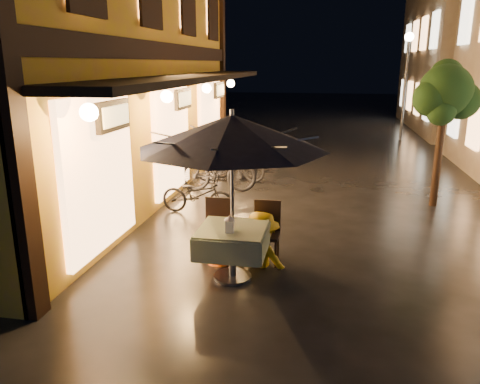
% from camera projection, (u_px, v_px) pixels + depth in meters
% --- Properties ---
extents(ground, '(90.00, 90.00, 0.00)m').
position_uv_depth(ground, '(319.00, 289.00, 6.56)').
color(ground, black).
rests_on(ground, ground).
extents(west_building, '(5.90, 11.40, 7.40)m').
position_uv_depth(west_building, '(70.00, 33.00, 10.37)').
color(west_building, yellow).
rests_on(west_building, ground).
extents(street_tree, '(1.43, 1.20, 3.15)m').
position_uv_depth(street_tree, '(446.00, 95.00, 9.77)').
color(street_tree, black).
rests_on(street_tree, ground).
extents(streetlamp_far, '(0.36, 0.36, 4.23)m').
position_uv_depth(streetlamp_far, '(407.00, 67.00, 18.52)').
color(streetlamp_far, '#59595E').
rests_on(streetlamp_far, ground).
extents(cafe_table, '(0.99, 0.99, 0.78)m').
position_uv_depth(cafe_table, '(232.00, 240.00, 6.74)').
color(cafe_table, '#59595E').
rests_on(cafe_table, ground).
extents(patio_umbrella, '(2.67, 2.67, 2.46)m').
position_uv_depth(patio_umbrella, '(232.00, 133.00, 6.32)').
color(patio_umbrella, '#59595E').
rests_on(patio_umbrella, ground).
extents(cafe_chair_left, '(0.42, 0.42, 0.97)m').
position_uv_depth(cafe_chair_left, '(217.00, 225.00, 7.52)').
color(cafe_chair_left, black).
rests_on(cafe_chair_left, ground).
extents(cafe_chair_right, '(0.42, 0.42, 0.97)m').
position_uv_depth(cafe_chair_right, '(266.00, 228.00, 7.38)').
color(cafe_chair_right, black).
rests_on(cafe_chair_right, ground).
extents(table_lantern, '(0.16, 0.16, 0.25)m').
position_uv_depth(table_lantern, '(230.00, 223.00, 6.48)').
color(table_lantern, white).
rests_on(table_lantern, cafe_table).
extents(person_orange, '(0.79, 0.68, 1.40)m').
position_uv_depth(person_orange, '(218.00, 219.00, 7.31)').
color(person_orange, orange).
rests_on(person_orange, ground).
extents(person_yellow, '(1.16, 0.81, 1.64)m').
position_uv_depth(person_yellow, '(261.00, 214.00, 7.19)').
color(person_yellow, '#D6A507').
rests_on(person_yellow, ground).
extents(bicycle_0, '(1.58, 0.63, 0.81)m').
position_uv_depth(bicycle_0, '(197.00, 195.00, 9.75)').
color(bicycle_0, black).
rests_on(bicycle_0, ground).
extents(bicycle_1, '(1.90, 0.71, 1.12)m').
position_uv_depth(bicycle_1, '(218.00, 169.00, 11.40)').
color(bicycle_1, black).
rests_on(bicycle_1, ground).
extents(bicycle_2, '(1.73, 1.08, 0.86)m').
position_uv_depth(bicycle_2, '(228.00, 165.00, 12.44)').
color(bicycle_2, black).
rests_on(bicycle_2, ground).
extents(bicycle_3, '(1.71, 0.91, 0.99)m').
position_uv_depth(bicycle_3, '(237.00, 163.00, 12.46)').
color(bicycle_3, black).
rests_on(bicycle_3, ground).
extents(bicycle_4, '(1.92, 1.13, 0.95)m').
position_uv_depth(bicycle_4, '(246.00, 153.00, 13.86)').
color(bicycle_4, black).
rests_on(bicycle_4, ground).
extents(bicycle_5, '(1.59, 0.69, 0.92)m').
position_uv_depth(bicycle_5, '(256.00, 146.00, 15.11)').
color(bicycle_5, black).
rests_on(bicycle_5, ground).
extents(bicycle_6, '(1.55, 0.54, 0.81)m').
position_uv_depth(bicycle_6, '(261.00, 142.00, 16.18)').
color(bicycle_6, black).
rests_on(bicycle_6, ground).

